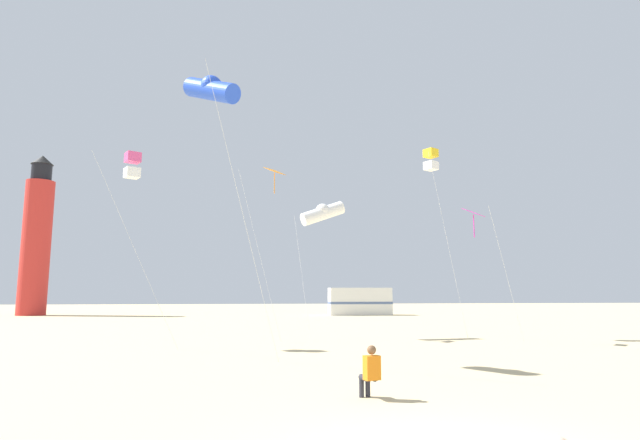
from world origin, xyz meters
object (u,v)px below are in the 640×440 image
at_px(kite_tube_white, 323,213).
at_px(kite_box_gold, 431,160).
at_px(kite_box_rainbow, 132,166).
at_px(lighthouse_distant, 36,239).
at_px(kite_flyer_standing, 370,370).
at_px(kite_tube_blue, 211,89).
at_px(rv_van_white, 360,302).
at_px(kite_diamond_orange, 274,177).
at_px(kite_diamond_magenta, 475,217).

xyz_separation_m(kite_tube_white, kite_box_gold, (5.74, -1.10, 2.83)).
xyz_separation_m(kite_box_rainbow, lighthouse_distant, (-17.00, 33.37, -0.09)).
bearing_deg(kite_box_rainbow, kite_flyer_standing, -55.88).
distance_m(kite_tube_blue, rv_van_white, 38.34).
xyz_separation_m(kite_tube_blue, kite_box_rainbow, (-3.84, 5.53, -1.52)).
xyz_separation_m(kite_flyer_standing, kite_tube_white, (1.08, 15.56, 5.94)).
height_order(kite_box_gold, lighthouse_distant, lighthouse_distant).
bearing_deg(kite_tube_white, kite_flyer_standing, -93.96).
bearing_deg(kite_diamond_orange, kite_flyer_standing, -83.89).
bearing_deg(kite_tube_white, kite_box_rainbow, -157.62).
xyz_separation_m(kite_box_rainbow, rv_van_white, (16.53, 29.73, -6.54)).
xyz_separation_m(kite_tube_white, kite_tube_blue, (-5.24, -9.28, 2.88)).
height_order(kite_flyer_standing, lighthouse_distant, lighthouse_distant).
relative_size(kite_diamond_magenta, kite_box_gold, 0.63).
relative_size(kite_tube_white, kite_diamond_orange, 0.82).
bearing_deg(kite_tube_white, rv_van_white, 74.01).
relative_size(kite_box_gold, kite_tube_blue, 0.98).
relative_size(kite_diamond_orange, kite_tube_blue, 0.87).
bearing_deg(kite_tube_blue, lighthouse_distant, 118.18).
xyz_separation_m(kite_flyer_standing, kite_box_gold, (6.82, 14.46, 8.77)).
relative_size(kite_box_gold, rv_van_white, 1.55).
bearing_deg(kite_flyer_standing, kite_diamond_magenta, -140.26).
distance_m(kite_flyer_standing, kite_tube_blue, 11.61).
bearing_deg(kite_diamond_magenta, kite_box_rainbow, 179.52).
distance_m(kite_flyer_standing, kite_diamond_orange, 16.89).
xyz_separation_m(kite_diamond_magenta, kite_tube_blue, (-12.07, -5.40, 3.54)).
height_order(kite_tube_white, kite_tube_blue, kite_tube_blue).
height_order(kite_tube_white, lighthouse_distant, lighthouse_distant).
bearing_deg(kite_tube_blue, rv_van_white, 70.21).
distance_m(kite_box_rainbow, rv_van_white, 34.64).
bearing_deg(kite_box_rainbow, kite_diamond_magenta, -0.48).
distance_m(kite_diamond_magenta, kite_diamond_orange, 10.33).
bearing_deg(rv_van_white, kite_box_rainbow, -118.71).
height_order(kite_diamond_orange, rv_van_white, kite_diamond_orange).
height_order(kite_diamond_magenta, kite_tube_blue, kite_tube_blue).
xyz_separation_m(kite_diamond_orange, kite_tube_blue, (-2.57, -8.67, 1.15)).
bearing_deg(lighthouse_distant, kite_box_gold, -43.99).
xyz_separation_m(kite_diamond_magenta, kite_box_rainbow, (-15.91, 0.13, 2.03)).
relative_size(lighthouse_distant, rv_van_white, 2.60).
xyz_separation_m(kite_tube_blue, rv_van_white, (12.69, 35.27, -8.05)).
relative_size(kite_box_rainbow, lighthouse_distant, 0.51).
distance_m(kite_flyer_standing, lighthouse_distant, 52.15).
height_order(kite_box_gold, kite_tube_blue, kite_tube_blue).
bearing_deg(kite_diamond_magenta, kite_tube_white, 150.44).
relative_size(kite_tube_blue, lighthouse_distant, 0.60).
height_order(kite_tube_blue, kite_box_rainbow, kite_tube_blue).
xyz_separation_m(kite_tube_blue, lighthouse_distant, (-20.84, 38.90, -1.60)).
bearing_deg(kite_tube_white, kite_diamond_orange, -167.30).
xyz_separation_m(kite_flyer_standing, kite_diamond_orange, (-1.60, 14.96, 7.68)).
bearing_deg(kite_tube_blue, kite_box_rainbow, 124.74).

